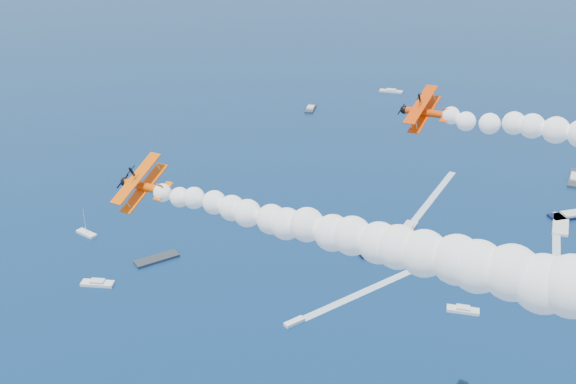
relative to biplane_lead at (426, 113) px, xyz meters
The scene contains 5 objects.
biplane_lead is the anchor object (origin of this frame).
biplane_trail 36.52m from the biplane_lead, 130.82° to the right, with size 7.61×8.54×5.14m, color #FF5B05, non-canonical shape.
smoke_trail_trail 26.32m from the biplane_lead, 74.78° to the right, with size 60.48×9.87×10.64m, color white, non-canonical shape.
spectator_boats 100.83m from the biplane_lead, 99.39° to the left, with size 226.25×196.28×0.70m.
boat_wakes 98.23m from the biplane_lead, 107.80° to the left, with size 49.07×90.92×0.04m.
Camera 1 is at (48.76, -42.53, 90.64)m, focal length 42.63 mm.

